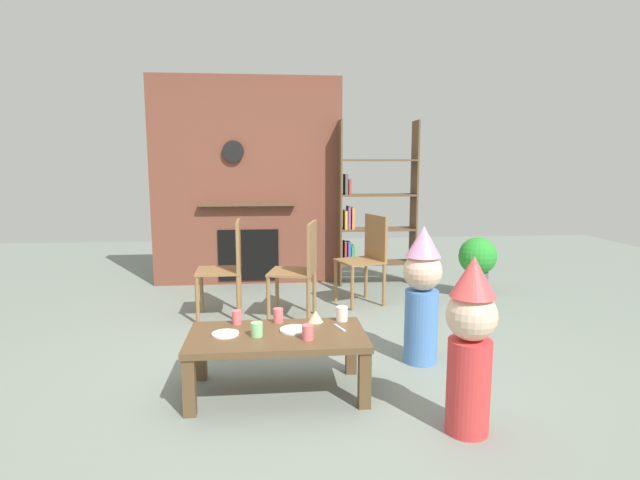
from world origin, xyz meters
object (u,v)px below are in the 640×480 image
Objects in this scene: child_with_cone_hat at (470,341)px; paper_plate_rear at (295,330)px; paper_cup_center at (257,329)px; dining_chair_middle at (302,265)px; bookshelf at (371,211)px; paper_cup_near_right at (308,332)px; potted_plant_tall at (477,262)px; coffee_table at (277,343)px; child_in_pink at (422,291)px; paper_cup_near_left at (237,317)px; paper_cup_far_left at (278,315)px; paper_plate_front at (225,334)px; dining_chair_left at (229,263)px; dining_chair_right at (368,254)px; birthday_cake_slice at (316,316)px; paper_cup_far_right at (342,314)px.

paper_plate_rear is at bearing -5.08° from child_with_cone_hat.
paper_cup_center reaches higher than paper_plate_rear.
dining_chair_middle is at bearing -40.13° from child_with_cone_hat.
bookshelf is 3.10m from paper_cup_near_right.
coffee_table is at bearing -136.03° from potted_plant_tall.
dining_chair_middle reaches higher than potted_plant_tall.
child_in_pink is (0.03, 0.96, 0.02)m from child_with_cone_hat.
paper_cup_near_left is 0.49× the size of paper_plate_rear.
paper_cup_far_left is at bearing 2.75° from paper_cup_near_left.
paper_plate_front is 0.26× the size of potted_plant_tall.
bookshelf is 20.85× the size of paper_cup_near_left.
paper_cup_near_right is at bearing 107.54° from dining_chair_left.
paper_cup_near_left is at bearing 74.33° from paper_plate_front.
bookshelf reaches higher than dining_chair_middle.
child_in_pink is (1.29, 0.18, 0.10)m from paper_cup_near_left.
dining_chair_middle reaches higher than paper_cup_center.
dining_chair_right is (-0.08, 1.58, -0.01)m from child_in_pink.
paper_cup_near_left reaches higher than paper_cup_near_right.
dining_chair_left is (-0.53, 1.57, 0.12)m from paper_plate_rear.
birthday_cake_slice is at bearing -7.75° from child_in_pink.
bookshelf is 2.71m from paper_cup_far_right.
birthday_cake_slice is 0.11× the size of dining_chair_left.
dining_chair_middle reaches higher than paper_cup_far_right.
dining_chair_left is (-0.10, 1.61, 0.12)m from paper_plate_front.
birthday_cake_slice is 1.27m from dining_chair_middle.
paper_cup_center is 0.25m from paper_plate_rear.
paper_cup_far_left is 0.21m from paper_plate_rear.
dining_chair_middle is at bearing 87.58° from paper_cup_near_right.
bookshelf is 2.97m from paper_cup_near_left.
coffee_table is at bearing 14.90° from paper_cup_center.
dining_chair_right reaches higher than paper_plate_rear.
paper_cup_far_left is 0.09× the size of child_in_pink.
paper_cup_near_left is at bearing 36.34° from dining_chair_right.
potted_plant_tall is at bearing -149.32° from dining_chair_middle.
paper_plate_front is at bearing 92.16° from dining_chair_left.
paper_cup_center is at bearing 164.36° from paper_cup_near_right.
paper_plate_rear is (0.11, 0.05, 0.07)m from coffee_table.
paper_cup_center is at bearing -13.11° from paper_plate_front.
dining_chair_left is (-1.56, -1.17, -0.35)m from bookshelf.
paper_cup_near_right is 0.10× the size of dining_chair_middle.
paper_cup_far_left is (0.14, 0.26, 0.00)m from paper_cup_center.
paper_cup_near_left is at bearing 155.59° from paper_plate_rear.
paper_plate_front is 0.18× the size of dining_chair_right.
paper_cup_near_right is 2.94m from potted_plant_tall.
paper_plate_front is (-0.33, -0.22, -0.04)m from paper_cup_far_left.
paper_plate_rear is (-0.32, -0.17, -0.04)m from paper_cup_far_right.
bookshelf reaches higher than child_in_pink.
dining_chair_left reaches higher than birthday_cake_slice.
bookshelf is 21.42× the size of paper_cup_near_right.
paper_cup_near_right is 0.48× the size of paper_plate_rear.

